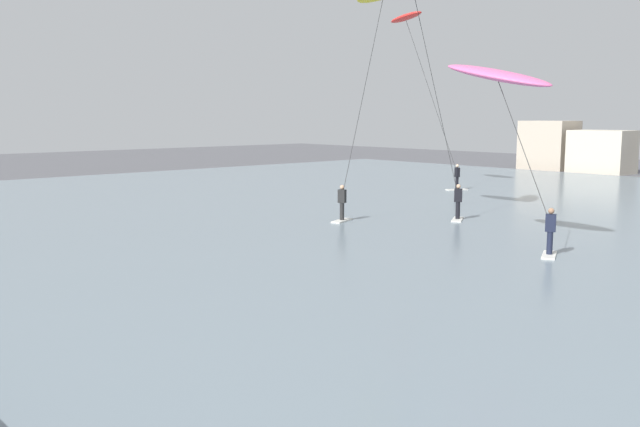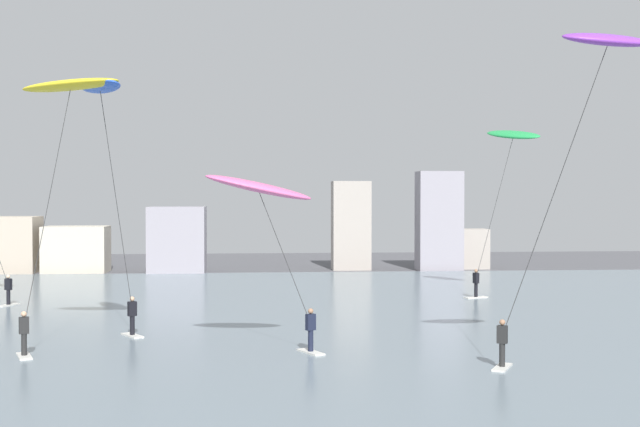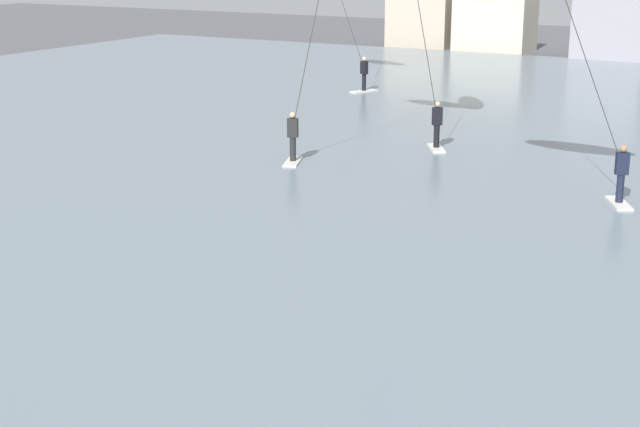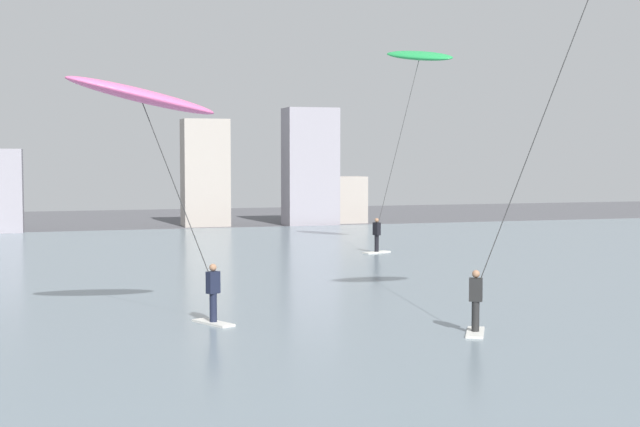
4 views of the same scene
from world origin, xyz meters
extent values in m
cube|color=slate|center=(0.00, 31.00, 0.05)|extent=(84.00, 52.00, 0.10)
cube|color=#B7A893|center=(-21.50, 59.67, 2.17)|extent=(4.34, 3.52, 4.35)
cube|color=beige|center=(-16.34, 59.20, 1.80)|extent=(4.79, 3.26, 3.60)
cube|color=gray|center=(-8.52, 58.32, 2.55)|extent=(4.34, 3.73, 5.11)
cube|color=#A89E93|center=(5.19, 60.01, 3.56)|extent=(3.04, 2.19, 7.13)
cube|color=gray|center=(12.08, 58.56, 3.94)|extent=(3.48, 2.33, 7.89)
cube|color=#A89E93|center=(14.13, 60.17, 1.62)|extent=(4.60, 2.08, 3.25)
cube|color=silver|center=(-0.69, 24.07, 0.13)|extent=(1.02, 1.45, 0.06)
cylinder|color=#191E33|center=(-0.69, 24.07, 0.55)|extent=(0.20, 0.20, 0.78)
cube|color=#191E33|center=(-0.69, 24.07, 1.24)|extent=(0.40, 0.35, 0.60)
sphere|color=#9E7051|center=(-0.69, 24.07, 1.65)|extent=(0.20, 0.20, 0.20)
cylinder|color=#333333|center=(-1.64, 23.78, 3.63)|extent=(1.94, 0.62, 4.89)
ellipsoid|color=pink|center=(-2.60, 23.48, 6.22)|extent=(4.05, 1.82, 1.29)
cube|color=silver|center=(-7.79, 28.36, 0.13)|extent=(1.11, 1.42, 0.06)
cylinder|color=black|center=(-7.79, 28.36, 0.55)|extent=(0.20, 0.20, 0.78)
cube|color=black|center=(-7.79, 28.36, 1.24)|extent=(0.40, 0.36, 0.60)
sphere|color=tan|center=(-7.79, 28.36, 1.65)|extent=(0.20, 0.20, 0.20)
cylinder|color=#333333|center=(-8.21, 27.19, 5.58)|extent=(0.87, 2.38, 8.78)
ellipsoid|color=blue|center=(-8.63, 26.01, 10.11)|extent=(2.64, 3.72, 0.61)
cube|color=silver|center=(-15.71, 38.72, 0.13)|extent=(0.96, 1.46, 0.06)
cylinder|color=black|center=(-15.71, 38.72, 0.55)|extent=(0.20, 0.20, 0.78)
cube|color=black|center=(-15.71, 38.72, 1.24)|extent=(0.40, 0.34, 0.60)
sphere|color=beige|center=(-15.71, 38.72, 1.65)|extent=(0.20, 0.20, 0.20)
cube|color=silver|center=(5.55, 20.78, 0.13)|extent=(1.05, 1.44, 0.06)
cylinder|color=black|center=(5.55, 20.78, 0.55)|extent=(0.20, 0.20, 0.78)
cube|color=black|center=(5.55, 20.78, 1.24)|extent=(0.40, 0.36, 0.60)
sphere|color=#9E7051|center=(5.55, 20.78, 1.65)|extent=(0.20, 0.20, 0.20)
cylinder|color=#333333|center=(6.83, 19.59, 5.88)|extent=(2.59, 2.42, 9.39)
ellipsoid|color=purple|center=(8.10, 18.40, 10.73)|extent=(3.03, 1.19, 0.76)
cube|color=silver|center=(9.94, 39.93, 0.13)|extent=(1.46, 0.91, 0.06)
cylinder|color=black|center=(9.94, 39.93, 0.55)|extent=(0.20, 0.20, 0.78)
cube|color=black|center=(9.94, 39.93, 1.24)|extent=(0.33, 0.40, 0.60)
sphere|color=#9E7051|center=(9.94, 39.93, 1.65)|extent=(0.20, 0.20, 0.20)
cylinder|color=#333333|center=(11.03, 40.02, 5.24)|extent=(2.22, 0.21, 8.11)
ellipsoid|color=green|center=(12.13, 40.11, 9.44)|extent=(3.11, 3.51, 1.10)
cube|color=silver|center=(-11.06, 24.16, 0.13)|extent=(0.91, 1.47, 0.06)
cylinder|color=black|center=(-11.06, 24.16, 0.55)|extent=(0.20, 0.20, 0.78)
cube|color=black|center=(-11.06, 24.16, 1.24)|extent=(0.40, 0.33, 0.60)
sphere|color=tan|center=(-11.06, 24.16, 1.65)|extent=(0.20, 0.20, 0.20)
cylinder|color=#333333|center=(-10.31, 24.65, 5.54)|extent=(1.53, 1.00, 8.70)
ellipsoid|color=yellow|center=(-9.57, 25.13, 10.03)|extent=(3.94, 1.98, 0.69)
camera|label=1|loc=(11.46, 2.75, 4.87)|focal=39.01mm
camera|label=2|loc=(-2.92, -6.55, 5.89)|focal=46.76mm
camera|label=3|loc=(4.37, -1.98, 7.06)|focal=53.91mm
camera|label=4|loc=(-4.99, -0.29, 4.67)|focal=51.09mm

